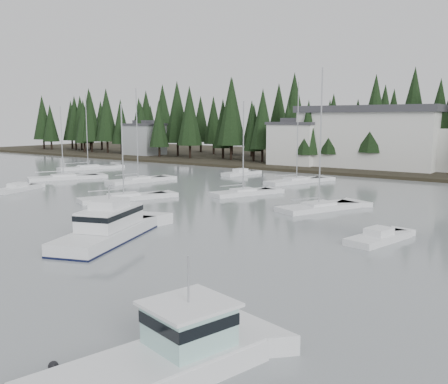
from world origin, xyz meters
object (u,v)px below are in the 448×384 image
object	(u,v)px
sailboat_11	(124,199)
cabin_cruiser_center	(108,231)
sailboat_1	(297,182)
runabout_0	(18,190)
harbor_inn	(381,138)
sailboat_6	(64,179)
sailboat_9	(138,181)
house_west	(296,142)
sailboat_3	(243,194)
house_far_west	(145,138)
sailboat_7	(88,169)
lobster_boat_teal	(159,364)
runabout_1	(379,239)
runabout_3	(240,174)
sailboat_0	(319,209)

from	to	relation	value
sailboat_11	cabin_cruiser_center	bearing A→B (deg)	-114.16
sailboat_1	runabout_0	size ratio (longest dim) A/B	2.06
harbor_inn	sailboat_6	xyz separation A→B (m)	(-34.35, -41.52, -5.72)
sailboat_6	sailboat_9	size ratio (longest dim) A/B	0.83
harbor_inn	sailboat_6	distance (m)	54.20
house_west	sailboat_3	bearing A→B (deg)	-71.91
house_far_west	sailboat_7	size ratio (longest dim) A/B	0.61
house_west	lobster_boat_teal	distance (m)	80.03
sailboat_1	runabout_1	distance (m)	34.56
sailboat_1	sailboat_9	distance (m)	22.92
house_far_west	sailboat_6	bearing A→B (deg)	-60.55
sailboat_11	runabout_3	distance (m)	29.06
sailboat_3	runabout_3	bearing A→B (deg)	57.80
runabout_3	sailboat_11	bearing A→B (deg)	-161.78
sailboat_6	runabout_1	bearing A→B (deg)	-75.13
sailboat_0	cabin_cruiser_center	bearing A→B (deg)	-175.91
sailboat_0	sailboat_6	xyz separation A→B (m)	(-42.50, 0.74, -0.03)
house_west	harbor_inn	xyz separation A→B (m)	(15.04, 3.34, 1.12)
harbor_inn	runabout_1	distance (m)	54.91
harbor_inn	runabout_0	size ratio (longest dim) A/B	4.13
cabin_cruiser_center	harbor_inn	bearing A→B (deg)	-19.47
sailboat_3	runabout_0	world-z (taller)	sailboat_3
house_west	sailboat_0	distance (m)	45.53
house_far_west	sailboat_9	world-z (taller)	sailboat_9
sailboat_6	runabout_1	xyz separation A→B (m)	(51.86, -10.21, 0.08)
house_far_west	harbor_inn	world-z (taller)	harbor_inn
house_west	sailboat_0	world-z (taller)	sailboat_0
sailboat_9	sailboat_11	size ratio (longest dim) A/B	1.24
sailboat_6	sailboat_11	xyz separation A→B (m)	(21.99, -8.10, 0.00)
house_far_west	harbor_inn	size ratio (longest dim) A/B	0.29
lobster_boat_teal	runabout_3	bearing A→B (deg)	45.38
sailboat_11	runabout_1	distance (m)	29.95
sailboat_11	sailboat_3	bearing A→B (deg)	-16.38
sailboat_7	house_west	bearing A→B (deg)	-29.18
lobster_boat_teal	sailboat_11	size ratio (longest dim) A/B	0.82
cabin_cruiser_center	sailboat_6	bearing A→B (deg)	37.86
sailboat_0	sailboat_3	size ratio (longest dim) A/B	1.25
harbor_inn	sailboat_6	world-z (taller)	harbor_inn
lobster_boat_teal	sailboat_1	size ratio (longest dim) A/B	0.63
house_far_west	sailboat_11	xyz separation A→B (m)	(44.68, -48.28, -4.35)
lobster_boat_teal	sailboat_11	bearing A→B (deg)	62.76
lobster_boat_teal	runabout_0	world-z (taller)	lobster_boat_teal
cabin_cruiser_center	sailboat_0	xyz separation A→B (m)	(7.27, 21.17, -0.63)
sailboat_7	sailboat_9	world-z (taller)	sailboat_7
sailboat_3	sailboat_7	xyz separation A→B (m)	(-40.05, 9.12, 0.01)
sailboat_1	sailboat_6	world-z (taller)	sailboat_1
sailboat_11	runabout_3	size ratio (longest dim) A/B	1.60
house_west	sailboat_6	xyz separation A→B (m)	(-19.31, -38.18, -4.60)
sailboat_3	sailboat_7	bearing A→B (deg)	99.98
lobster_boat_teal	sailboat_3	world-z (taller)	sailboat_3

